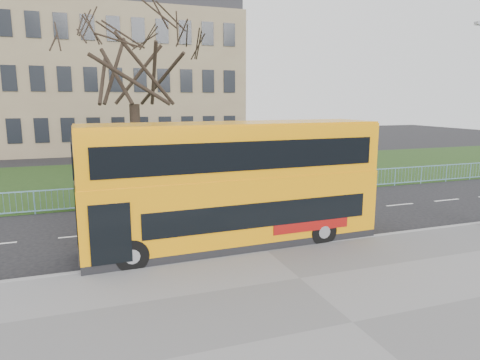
% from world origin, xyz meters
% --- Properties ---
extents(ground, '(120.00, 120.00, 0.00)m').
position_xyz_m(ground, '(0.00, 0.00, 0.00)').
color(ground, black).
rests_on(ground, ground).
extents(pavement, '(80.00, 10.50, 0.12)m').
position_xyz_m(pavement, '(0.00, -6.75, 0.06)').
color(pavement, slate).
rests_on(pavement, ground).
extents(kerb, '(80.00, 0.20, 0.14)m').
position_xyz_m(kerb, '(0.00, -1.55, 0.07)').
color(kerb, gray).
rests_on(kerb, ground).
extents(grass_verge, '(80.00, 15.40, 0.08)m').
position_xyz_m(grass_verge, '(0.00, 14.30, 0.04)').
color(grass_verge, '#1C3714').
rests_on(grass_verge, ground).
extents(guard_railing, '(40.00, 0.12, 1.10)m').
position_xyz_m(guard_railing, '(0.00, 6.60, 0.55)').
color(guard_railing, '#6AA1BE').
rests_on(guard_railing, ground).
extents(bare_tree, '(8.10, 8.10, 11.57)m').
position_xyz_m(bare_tree, '(-3.00, 10.00, 5.87)').
color(bare_tree, black).
rests_on(bare_tree, grass_verge).
extents(civic_building, '(30.00, 15.00, 14.00)m').
position_xyz_m(civic_building, '(-5.00, 35.00, 7.00)').
color(civic_building, '#7B684E').
rests_on(civic_building, ground).
extents(yellow_bus, '(10.42, 2.79, 4.34)m').
position_xyz_m(yellow_bus, '(-0.79, -0.51, 2.33)').
color(yellow_bus, orange).
rests_on(yellow_bus, ground).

